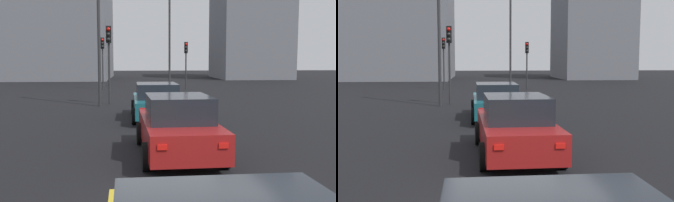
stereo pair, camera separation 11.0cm
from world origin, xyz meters
TOP-DOWN VIEW (x-y plane):
  - car_teal_lead at (9.79, -0.06)m, footprint 4.84×2.12m
  - car_red_second at (3.46, -0.25)m, footprint 4.56×2.08m
  - traffic_light_near_left at (25.67, -3.31)m, footprint 0.32×0.29m
  - traffic_light_near_right at (26.39, 3.45)m, footprint 0.33×0.31m
  - traffic_light_far_left at (15.19, 2.21)m, footprint 0.32×0.28m
  - street_lamp_kerbside at (14.38, 2.66)m, footprint 0.56×0.36m
  - street_lamp_far at (25.04, -1.92)m, footprint 0.56×0.36m
  - building_facade_left at (44.55, -14.00)m, footprint 10.88×8.56m
  - building_facade_center at (45.06, 10.00)m, footprint 15.23×11.99m
  - building_facade_right at (49.04, 16.00)m, footprint 10.10×11.01m

SIDE VIEW (x-z plane):
  - car_teal_lead at x=9.79m, z-range -0.02..1.46m
  - car_red_second at x=3.46m, z-range -0.03..1.53m
  - traffic_light_near_left at x=25.67m, z-range 0.85..4.69m
  - traffic_light_near_right at x=26.39m, z-range 0.92..5.12m
  - traffic_light_far_left at x=15.19m, z-range 0.92..5.14m
  - street_lamp_far at x=25.04m, z-range 0.68..9.43m
  - street_lamp_kerbside at x=14.38m, z-range 0.68..9.45m
  - building_facade_right at x=49.04m, z-range 0.00..11.82m
  - building_facade_left at x=44.55m, z-range 0.00..15.27m
  - building_facade_center at x=45.06m, z-range 0.00..17.74m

